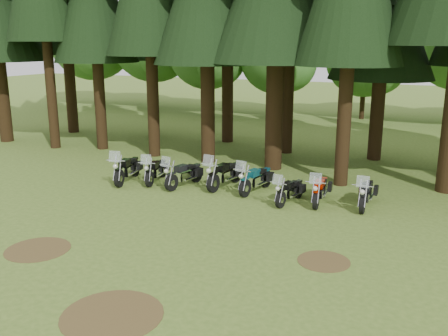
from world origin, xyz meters
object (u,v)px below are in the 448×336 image
at_px(motorcycle_2, 184,175).
at_px(motorcycle_7, 366,194).
at_px(motorcycle_4, 256,180).
at_px(motorcycle_1, 156,171).
at_px(motorcycle_3, 225,175).
at_px(motorcycle_5, 290,191).
at_px(motorcycle_0, 127,170).
at_px(motorcycle_6, 320,191).

height_order(motorcycle_2, motorcycle_7, motorcycle_2).
bearing_deg(motorcycle_2, motorcycle_4, 20.14).
xyz_separation_m(motorcycle_1, motorcycle_3, (2.91, 0.46, 0.05)).
bearing_deg(motorcycle_5, motorcycle_7, 24.40).
height_order(motorcycle_2, motorcycle_3, motorcycle_3).
distance_m(motorcycle_2, motorcycle_3, 1.64).
xyz_separation_m(motorcycle_1, motorcycle_5, (5.85, -0.41, -0.04)).
bearing_deg(motorcycle_5, motorcycle_2, -173.50).
distance_m(motorcycle_2, motorcycle_7, 7.06).
bearing_deg(motorcycle_0, motorcycle_5, -12.07).
distance_m(motorcycle_4, motorcycle_6, 2.61).
xyz_separation_m(motorcycle_1, motorcycle_6, (6.85, 0.01, -0.00)).
bearing_deg(motorcycle_3, motorcycle_2, -151.52).
xyz_separation_m(motorcycle_0, motorcycle_5, (6.97, 0.03, -0.09)).
height_order(motorcycle_2, motorcycle_6, motorcycle_2).
relative_size(motorcycle_3, motorcycle_7, 1.12).
relative_size(motorcycle_0, motorcycle_3, 0.99).
height_order(motorcycle_1, motorcycle_3, motorcycle_3).
bearing_deg(motorcycle_5, motorcycle_1, -173.63).
bearing_deg(motorcycle_1, motorcycle_7, -9.60).
relative_size(motorcycle_0, motorcycle_4, 1.06).
relative_size(motorcycle_5, motorcycle_6, 0.92).
xyz_separation_m(motorcycle_4, motorcycle_5, (1.59, -0.76, -0.06)).
bearing_deg(motorcycle_3, motorcycle_5, -8.06).
height_order(motorcycle_1, motorcycle_5, motorcycle_1).
relative_size(motorcycle_4, motorcycle_6, 1.05).
xyz_separation_m(motorcycle_2, motorcycle_6, (5.47, 0.11, -0.02)).
distance_m(motorcycle_4, motorcycle_5, 1.76).
height_order(motorcycle_1, motorcycle_4, motorcycle_4).
xyz_separation_m(motorcycle_1, motorcycle_2, (1.38, -0.11, 0.01)).
bearing_deg(motorcycle_0, motorcycle_3, 0.21).
relative_size(motorcycle_0, motorcycle_5, 1.21).
distance_m(motorcycle_2, motorcycle_6, 5.47).
bearing_deg(motorcycle_4, motorcycle_0, -161.65).
xyz_separation_m(motorcycle_3, motorcycle_4, (1.35, -0.11, -0.03)).
bearing_deg(motorcycle_5, motorcycle_3, 173.97).
bearing_deg(motorcycle_4, motorcycle_1, -165.29).
bearing_deg(motorcycle_6, motorcycle_4, 169.10).
relative_size(motorcycle_1, motorcycle_6, 1.01).
xyz_separation_m(motorcycle_2, motorcycle_5, (4.48, -0.30, -0.05)).
bearing_deg(motorcycle_6, motorcycle_5, -160.65).
distance_m(motorcycle_5, motorcycle_6, 1.08).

